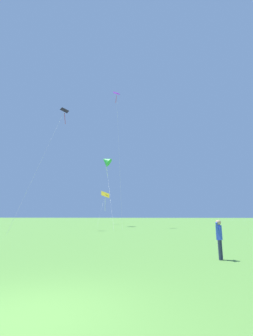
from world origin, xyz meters
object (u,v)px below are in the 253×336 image
object	(u,v)px
kite_purple_streamer	(117,100)
kite_black_large	(63,116)
kite_yellow_diamond	(105,198)
kite_green_small	(106,161)
person_near_tree	(219,236)

from	to	relation	value
kite_purple_streamer	kite_black_large	xyz separation A→B (m)	(-6.25, -7.67, -5.95)
kite_yellow_diamond	kite_green_small	xyz separation A→B (m)	(1.67, -7.43, 6.00)
kite_purple_streamer	kite_yellow_diamond	world-z (taller)	kite_purple_streamer
kite_green_small	kite_black_large	bearing A→B (deg)	-109.53
kite_black_large	kite_green_small	distance (m)	12.19
kite_green_small	person_near_tree	world-z (taller)	kite_green_small
kite_yellow_diamond	person_near_tree	xyz separation A→B (m)	(12.97, -37.05, -4.41)
kite_yellow_diamond	kite_green_small	size ratio (longest dim) A/B	0.86
kite_black_large	kite_purple_streamer	bearing A→B (deg)	50.80
kite_green_small	kite_yellow_diamond	bearing A→B (deg)	102.68
kite_purple_streamer	person_near_tree	size ratio (longest dim) A/B	14.86
kite_black_large	person_near_tree	xyz separation A→B (m)	(15.16, -18.74, -14.32)
kite_green_small	person_near_tree	xyz separation A→B (m)	(11.30, -29.62, -10.40)
kite_purple_streamer	kite_black_large	distance (m)	11.55
kite_green_small	person_near_tree	distance (m)	33.37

